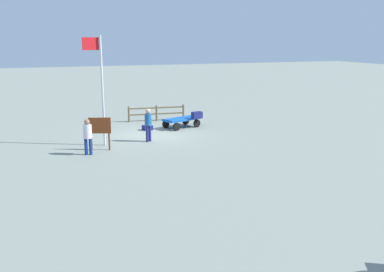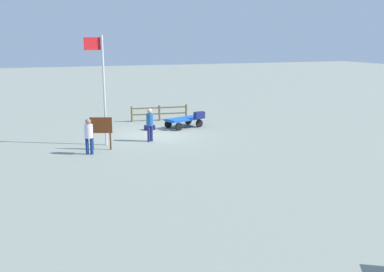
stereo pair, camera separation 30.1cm
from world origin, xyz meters
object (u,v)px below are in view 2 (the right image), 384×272
Objects in this scene: suitcase_grey at (199,115)px; worker_lead at (150,122)px; luggage_cart at (183,121)px; flagpole at (102,82)px; suitcase_maroon at (150,127)px; worker_trailing at (89,133)px; signboard at (101,128)px.

suitcase_grey is 4.22m from worker_lead.
luggage_cart is at bearing -21.62° from suitcase_grey.
worker_lead is 3.06m from flagpole.
luggage_cart is 6.17m from flagpole.
suitcase_maroon is at bearing -7.39° from suitcase_grey.
worker_trailing is (3.77, 4.23, 0.81)m from suitcase_maroon.
worker_lead is 3.47m from worker_trailing.
signboard is (5.98, 3.22, 0.28)m from suitcase_grey.
luggage_cart is at bearing -134.39° from worker_lead.
flagpole reaches higher than luggage_cart.
worker_lead is at bearing 45.61° from luggage_cart.
suitcase_maroon is 4.93m from flagpole.
flagpole reaches higher than worker_trailing.
suitcase_maroon is 0.38× the size of signboard.
luggage_cart is 4.02× the size of suitcase_maroon.
flagpole reaches higher than worker_lead.
worker_trailing is (5.76, 4.20, 0.53)m from luggage_cart.
luggage_cart is at bearing 179.07° from suitcase_maroon.
worker_trailing is at bearing 36.07° from luggage_cart.
signboard reaches higher than luggage_cart.
luggage_cart is 3.62× the size of suitcase_grey.
worker_trailing is at bearing 25.68° from worker_lead.
flagpole is 3.41× the size of signboard.
flagpole is (5.74, 2.36, 2.30)m from suitcase_grey.
suitcase_grey is (-0.85, 0.34, 0.32)m from luggage_cart.
signboard is (0.24, 0.86, -2.03)m from flagpole.
worker_trailing is at bearing 30.30° from suitcase_grey.
luggage_cart is 6.28m from signboard.
suitcase_grey is 0.43× the size of signboard.
suitcase_maroon is at bearing -103.39° from worker_lead.
worker_lead reaches higher than signboard.
luggage_cart is 1.42× the size of worker_lead.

